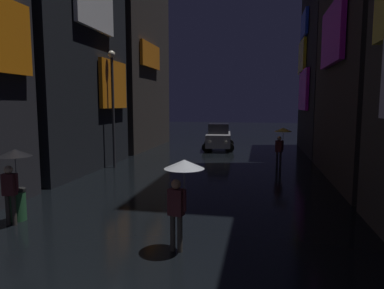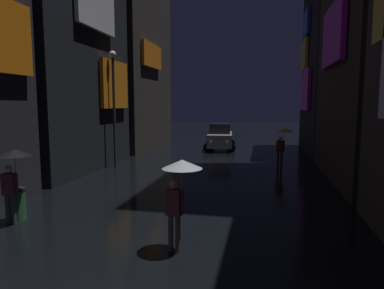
{
  "view_description": "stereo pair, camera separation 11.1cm",
  "coord_description": "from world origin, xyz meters",
  "px_view_note": "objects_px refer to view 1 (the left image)",
  "views": [
    {
      "loc": [
        2.48,
        -2.75,
        3.34
      ],
      "look_at": [
        0.0,
        9.68,
        1.83
      ],
      "focal_mm": 32.0,
      "sensor_mm": 36.0,
      "label": 1
    },
    {
      "loc": [
        2.59,
        -2.73,
        3.34
      ],
      "look_at": [
        0.0,
        9.68,
        1.83
      ],
      "focal_mm": 32.0,
      "sensor_mm": 36.0,
      "label": 2
    }
  ],
  "objects_px": {
    "pedestrian_near_crossing_clear": "(182,180)",
    "car_distant": "(219,137)",
    "streetlamp_left_far": "(113,96)",
    "trash_bin": "(18,204)",
    "pedestrian_midstreet_centre_black": "(13,166)",
    "pedestrian_foreground_right_yellow": "(282,136)"
  },
  "relations": [
    {
      "from": "car_distant",
      "to": "streetlamp_left_far",
      "type": "xyz_separation_m",
      "value": [
        -4.51,
        -8.23,
        2.8
      ]
    },
    {
      "from": "streetlamp_left_far",
      "to": "trash_bin",
      "type": "relative_size",
      "value": 6.49
    },
    {
      "from": "pedestrian_foreground_right_yellow",
      "to": "streetlamp_left_far",
      "type": "xyz_separation_m",
      "value": [
        -8.6,
        -1.6,
        2.06
      ]
    },
    {
      "from": "car_distant",
      "to": "trash_bin",
      "type": "distance_m",
      "value": 16.9
    },
    {
      "from": "pedestrian_midstreet_centre_black",
      "to": "trash_bin",
      "type": "bearing_deg",
      "value": 120.51
    },
    {
      "from": "pedestrian_near_crossing_clear",
      "to": "trash_bin",
      "type": "xyz_separation_m",
      "value": [
        -5.1,
        1.14,
        -1.2
      ]
    },
    {
      "from": "pedestrian_foreground_right_yellow",
      "to": "streetlamp_left_far",
      "type": "height_order",
      "value": "streetlamp_left_far"
    },
    {
      "from": "pedestrian_midstreet_centre_black",
      "to": "pedestrian_foreground_right_yellow",
      "type": "xyz_separation_m",
      "value": [
        7.7,
        10.17,
        0.0
      ]
    },
    {
      "from": "car_distant",
      "to": "trash_bin",
      "type": "height_order",
      "value": "car_distant"
    },
    {
      "from": "streetlamp_left_far",
      "to": "pedestrian_near_crossing_clear",
      "type": "bearing_deg",
      "value": -58.25
    },
    {
      "from": "pedestrian_midstreet_centre_black",
      "to": "pedestrian_near_crossing_clear",
      "type": "bearing_deg",
      "value": -9.26
    },
    {
      "from": "pedestrian_near_crossing_clear",
      "to": "car_distant",
      "type": "distance_m",
      "value": 17.66
    },
    {
      "from": "pedestrian_midstreet_centre_black",
      "to": "car_distant",
      "type": "xyz_separation_m",
      "value": [
        3.61,
        16.8,
        -0.74
      ]
    },
    {
      "from": "pedestrian_near_crossing_clear",
      "to": "pedestrian_midstreet_centre_black",
      "type": "bearing_deg",
      "value": 170.74
    },
    {
      "from": "pedestrian_midstreet_centre_black",
      "to": "trash_bin",
      "type": "distance_m",
      "value": 1.26
    },
    {
      "from": "pedestrian_foreground_right_yellow",
      "to": "trash_bin",
      "type": "xyz_separation_m",
      "value": [
        -7.9,
        -9.83,
        -1.2
      ]
    },
    {
      "from": "pedestrian_midstreet_centre_black",
      "to": "car_distant",
      "type": "height_order",
      "value": "pedestrian_midstreet_centre_black"
    },
    {
      "from": "streetlamp_left_far",
      "to": "trash_bin",
      "type": "height_order",
      "value": "streetlamp_left_far"
    },
    {
      "from": "pedestrian_foreground_right_yellow",
      "to": "pedestrian_midstreet_centre_black",
      "type": "bearing_deg",
      "value": -127.14
    },
    {
      "from": "pedestrian_foreground_right_yellow",
      "to": "pedestrian_near_crossing_clear",
      "type": "bearing_deg",
      "value": -104.34
    },
    {
      "from": "pedestrian_foreground_right_yellow",
      "to": "trash_bin",
      "type": "height_order",
      "value": "pedestrian_foreground_right_yellow"
    },
    {
      "from": "pedestrian_foreground_right_yellow",
      "to": "car_distant",
      "type": "relative_size",
      "value": 0.5
    }
  ]
}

